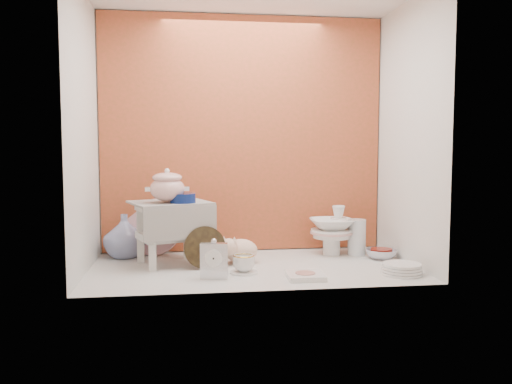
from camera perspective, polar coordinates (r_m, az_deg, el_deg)
The scene contains 17 objects.
ground at distance 3.03m, azimuth -0.33°, elevation -7.97°, with size 1.80×1.80×0.00m, color silver.
niche_shell at distance 3.14m, azimuth -0.76°, elevation 9.55°, with size 1.86×1.03×1.53m.
step_stool at distance 3.12m, azimuth -9.07°, elevation -4.30°, with size 0.42×0.36×0.36m, color silver, non-canonical shape.
soup_tureen at distance 3.03m, azimuth -9.40°, elevation 0.69°, with size 0.23×0.23×0.19m, color white, non-canonical shape.
cobalt_bowl at distance 3.03m, azimuth -7.77°, elevation -0.64°, with size 0.14×0.14×0.05m, color #0B1B55.
floral_platter at distance 3.40m, azimuth -10.83°, elevation -3.67°, with size 0.36×0.13×0.35m, color silver, non-canonical shape.
blue_white_vase at distance 3.36m, azimuth -13.79°, elevation -4.55°, with size 0.25×0.25×0.26m, color silver.
lacquer_tray at distance 2.98m, azimuth -5.44°, elevation -5.90°, with size 0.24×0.05×0.24m, color black, non-canonical shape.
mantel_clock at distance 2.76m, azimuth -4.48°, elevation -7.11°, with size 0.14×0.05×0.20m, color silver.
plush_pig at distance 3.12m, azimuth -1.65°, elevation -6.19°, with size 0.25×0.17×0.15m, color beige.
teacup_saucer at distance 2.89m, azimuth -1.31°, elevation -8.52°, with size 0.15×0.15×0.01m, color white.
gold_rim_teacup at distance 2.88m, azimuth -1.32°, elevation -7.54°, with size 0.12×0.12×0.09m, color white.
lattice_dish at distance 2.79m, azimuth 5.25°, elevation -8.86°, with size 0.19×0.19×0.03m, color white.
dinner_plate_stack at distance 2.96m, azimuth 15.23°, elevation -7.88°, with size 0.21×0.21×0.06m, color white.
crystal_bowl at distance 3.33m, azimuth 13.16°, elevation -6.44°, with size 0.18×0.18×0.06m, color silver.
clear_glass_vase at distance 3.40m, azimuth 10.64°, elevation -4.74°, with size 0.11×0.11×0.22m, color silver.
porcelain_tower at distance 3.37m, azimuth 8.03°, elevation -4.03°, with size 0.27×0.27×0.31m, color white, non-canonical shape.
Camera 1 is at (-0.38, -2.93, 0.68)m, focal length 37.67 mm.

